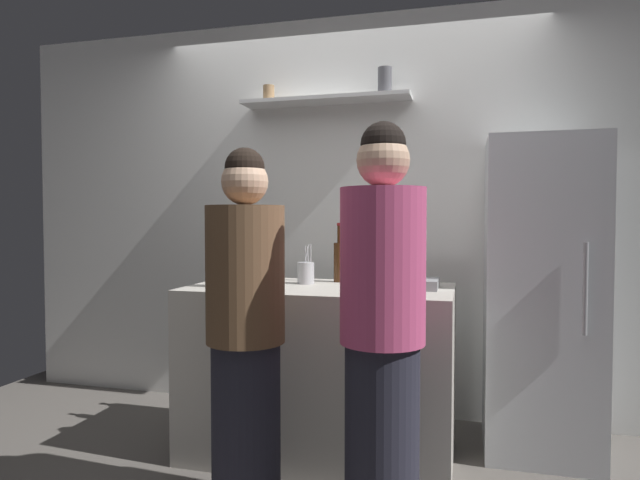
{
  "coord_description": "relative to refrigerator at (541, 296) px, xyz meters",
  "views": [
    {
      "loc": [
        0.78,
        -2.35,
        1.28
      ],
      "look_at": [
        0.01,
        0.49,
        1.16
      ],
      "focal_mm": 30.86,
      "sensor_mm": 36.0,
      "label": 1
    }
  ],
  "objects": [
    {
      "name": "baking_pan",
      "position": [
        -0.7,
        -0.31,
        0.08
      ],
      "size": [
        0.34,
        0.24,
        0.05
      ],
      "primitive_type": "cube",
      "color": "gray",
      "rests_on": "counter"
    },
    {
      "name": "person_brown_jacket",
      "position": [
        -1.31,
        -1.01,
        -0.08
      ],
      "size": [
        0.34,
        0.34,
        1.58
      ],
      "rotation": [
        0.0,
        0.0,
        2.77
      ],
      "color": "#262633",
      "rests_on": "ground"
    },
    {
      "name": "wine_bottle_dark_glass",
      "position": [
        -1.68,
        -0.06,
        0.16
      ],
      "size": [
        0.08,
        0.08,
        0.29
      ],
      "color": "black",
      "rests_on": "counter"
    },
    {
      "name": "refrigerator",
      "position": [
        0.0,
        0.0,
        0.0
      ],
      "size": [
        0.58,
        0.64,
        1.71
      ],
      "color": "silver",
      "rests_on": "ground"
    },
    {
      "name": "water_bottle_plastic",
      "position": [
        -1.65,
        -0.51,
        0.17
      ],
      "size": [
        0.09,
        0.09,
        0.25
      ],
      "color": "silver",
      "rests_on": "counter"
    },
    {
      "name": "counter",
      "position": [
        -1.15,
        -0.36,
        -0.4
      ],
      "size": [
        1.41,
        0.72,
        0.91
      ],
      "primitive_type": "cube",
      "color": "#B7B2A8",
      "rests_on": "ground"
    },
    {
      "name": "person_pink_top",
      "position": [
        -0.71,
        -1.03,
        -0.03
      ],
      "size": [
        0.34,
        0.34,
        1.66
      ],
      "rotation": [
        0.0,
        0.0,
        2.8
      ],
      "color": "#262633",
      "rests_on": "ground"
    },
    {
      "name": "back_wall_assembly",
      "position": [
        -1.16,
        0.4,
        0.45
      ],
      "size": [
        4.8,
        0.32,
        2.6
      ],
      "color": "white",
      "rests_on": "ground"
    },
    {
      "name": "utensil_holder",
      "position": [
        -1.26,
        -0.26,
        0.12
      ],
      "size": [
        0.09,
        0.09,
        0.22
      ],
      "color": "#B2B2B7",
      "rests_on": "counter"
    },
    {
      "name": "wine_bottle_pale_glass",
      "position": [
        -1.6,
        -0.29,
        0.17
      ],
      "size": [
        0.07,
        0.07,
        0.29
      ],
      "color": "#B2BFB2",
      "rests_on": "counter"
    },
    {
      "name": "wine_bottle_green_glass",
      "position": [
        -1.74,
        -0.28,
        0.17
      ],
      "size": [
        0.06,
        0.06,
        0.29
      ],
      "color": "#19471E",
      "rests_on": "counter"
    },
    {
      "name": "wine_bottle_amber_glass",
      "position": [
        -1.1,
        -0.12,
        0.19
      ],
      "size": [
        0.07,
        0.07,
        0.34
      ],
      "color": "#472814",
      "rests_on": "counter"
    }
  ]
}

